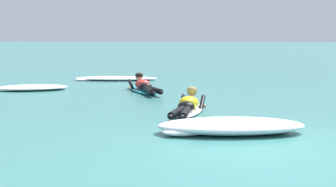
# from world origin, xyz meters

# --- Properties ---
(ground_plane) EXTENTS (120.00, 120.00, 0.00)m
(ground_plane) POSITION_xyz_m (0.00, 10.00, 0.00)
(ground_plane) COLOR #387A75
(surfer_near) EXTENTS (0.75, 2.59, 0.55)m
(surfer_near) POSITION_xyz_m (-1.37, 3.33, 0.14)
(surfer_near) COLOR silver
(surfer_near) RESTS_ON ground
(surfer_far) EXTENTS (1.34, 2.54, 0.55)m
(surfer_far) POSITION_xyz_m (-2.74, 7.04, 0.14)
(surfer_far) COLOR #2DB2D1
(surfer_far) RESTS_ON ground
(whitewater_front) EXTENTS (2.21, 1.59, 0.14)m
(whitewater_front) POSITION_xyz_m (-5.96, 7.30, 0.07)
(whitewater_front) COLOR white
(whitewater_front) RESTS_ON ground
(whitewater_mid_left) EXTENTS (2.52, 1.33, 0.26)m
(whitewater_mid_left) POSITION_xyz_m (-0.55, 1.19, 0.12)
(whitewater_mid_left) COLOR white
(whitewater_mid_left) RESTS_ON ground
(whitewater_mid_right) EXTENTS (2.83, 1.09, 0.13)m
(whitewater_mid_right) POSITION_xyz_m (-4.12, 10.44, 0.06)
(whitewater_mid_right) COLOR white
(whitewater_mid_right) RESTS_ON ground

